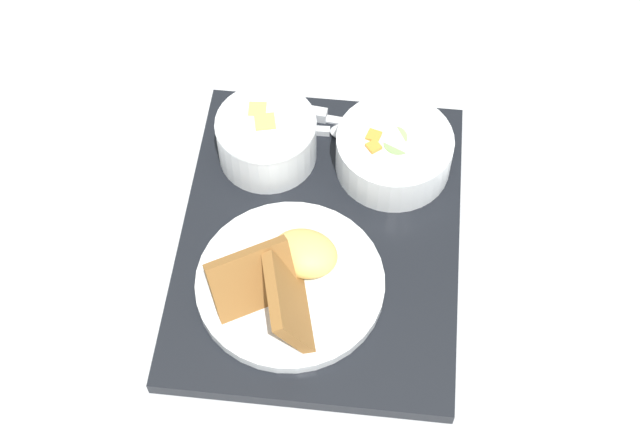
% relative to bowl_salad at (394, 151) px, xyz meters
% --- Properties ---
extents(ground_plane, '(4.00, 4.00, 0.00)m').
position_rel_bowl_salad_xyz_m(ground_plane, '(0.11, -0.07, -0.05)').
color(ground_plane, silver).
extents(serving_tray, '(0.40, 0.32, 0.02)m').
position_rel_bowl_salad_xyz_m(serving_tray, '(0.11, -0.07, -0.04)').
color(serving_tray, black).
rests_on(serving_tray, ground_plane).
extents(bowl_salad, '(0.14, 0.14, 0.06)m').
position_rel_bowl_salad_xyz_m(bowl_salad, '(0.00, 0.00, 0.00)').
color(bowl_salad, silver).
rests_on(bowl_salad, serving_tray).
extents(bowl_soup, '(0.12, 0.12, 0.06)m').
position_rel_bowl_salad_xyz_m(bowl_soup, '(0.00, -0.15, 0.01)').
color(bowl_soup, silver).
rests_on(bowl_soup, serving_tray).
extents(plate_main, '(0.21, 0.21, 0.09)m').
position_rel_bowl_salad_xyz_m(plate_main, '(0.18, -0.10, -0.01)').
color(plate_main, silver).
rests_on(plate_main, serving_tray).
extents(knife, '(0.03, 0.19, 0.01)m').
position_rel_bowl_salad_xyz_m(knife, '(-0.06, -0.10, -0.02)').
color(knife, silver).
rests_on(knife, serving_tray).
extents(spoon, '(0.03, 0.15, 0.01)m').
position_rel_bowl_salad_xyz_m(spoon, '(-0.04, -0.07, -0.02)').
color(spoon, silver).
rests_on(spoon, serving_tray).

